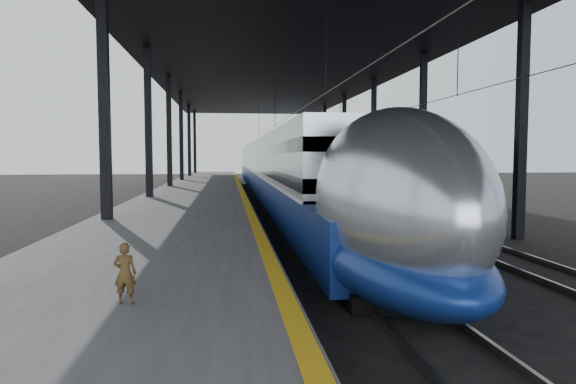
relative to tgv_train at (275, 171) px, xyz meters
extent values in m
plane|color=black|center=(-2.00, -25.05, -2.07)|extent=(160.00, 160.00, 0.00)
cube|color=#4C4C4F|center=(-5.50, -5.05, -1.57)|extent=(6.00, 80.00, 1.00)
cube|color=gold|center=(-2.70, -5.05, -1.06)|extent=(0.30, 80.00, 0.01)
cube|color=slate|center=(-0.72, -5.05, -1.99)|extent=(0.08, 80.00, 0.16)
cube|color=slate|center=(0.72, -5.05, -1.99)|extent=(0.08, 80.00, 0.16)
cube|color=slate|center=(4.28, -5.05, -1.99)|extent=(0.08, 80.00, 0.16)
cube|color=slate|center=(5.72, -5.05, -1.99)|extent=(0.08, 80.00, 0.16)
cube|color=black|center=(-7.80, -20.05, 2.43)|extent=(0.35, 0.35, 9.00)
cube|color=black|center=(7.60, -20.05, 2.43)|extent=(0.35, 0.35, 9.00)
cube|color=black|center=(-7.80, -10.05, 2.43)|extent=(0.35, 0.35, 9.00)
cube|color=black|center=(7.60, -10.05, 2.43)|extent=(0.35, 0.35, 9.00)
cube|color=black|center=(-7.80, -0.05, 2.43)|extent=(0.35, 0.35, 9.00)
cube|color=black|center=(7.60, -0.05, 2.43)|extent=(0.35, 0.35, 9.00)
cube|color=black|center=(-7.80, 9.95, 2.43)|extent=(0.35, 0.35, 9.00)
cube|color=black|center=(7.60, 9.95, 2.43)|extent=(0.35, 0.35, 9.00)
cube|color=black|center=(-7.80, 19.95, 2.43)|extent=(0.35, 0.35, 9.00)
cube|color=black|center=(7.60, 19.95, 2.43)|extent=(0.35, 0.35, 9.00)
cube|color=black|center=(-7.80, 29.95, 2.43)|extent=(0.35, 0.35, 9.00)
cube|color=black|center=(7.60, 29.95, 2.43)|extent=(0.35, 0.35, 9.00)
cube|color=black|center=(-0.10, -5.05, 7.18)|extent=(18.00, 75.00, 0.45)
cylinder|color=slate|center=(0.00, -5.05, 3.43)|extent=(0.03, 74.00, 0.03)
cylinder|color=slate|center=(5.00, -5.05, 3.43)|extent=(0.03, 74.00, 0.03)
cube|color=silver|center=(0.00, 4.02, 0.30)|extent=(2.98, 57.00, 4.11)
cube|color=navy|center=(0.00, 2.52, -0.99)|extent=(3.07, 62.00, 1.59)
cube|color=silver|center=(0.00, 4.02, -0.17)|extent=(3.09, 57.00, 0.10)
cube|color=black|center=(0.00, 4.02, 1.48)|extent=(3.02, 57.00, 0.43)
cube|color=black|center=(0.00, 4.02, 0.30)|extent=(3.02, 57.00, 0.43)
ellipsoid|color=silver|center=(0.00, -27.48, 0.14)|extent=(2.98, 8.40, 4.11)
ellipsoid|color=navy|center=(0.00, -27.48, -1.04)|extent=(3.07, 8.40, 1.75)
ellipsoid|color=black|center=(0.00, -30.08, 0.97)|extent=(1.54, 2.20, 0.93)
cube|color=black|center=(0.00, -27.48, -1.87)|extent=(2.26, 2.60, 0.40)
cube|color=black|center=(0.00, -5.48, -1.87)|extent=(2.26, 2.60, 0.40)
cube|color=navy|center=(5.00, -8.46, 0.00)|extent=(2.90, 18.00, 3.93)
cube|color=#999CA1|center=(5.00, -16.86, 0.00)|extent=(2.95, 1.20, 3.98)
cube|color=black|center=(5.00, -17.48, 0.88)|extent=(1.76, 0.06, 0.88)
cube|color=#A41A0C|center=(5.00, -17.48, -0.47)|extent=(1.24, 0.06, 0.57)
cube|color=#999CA1|center=(5.00, 10.54, 0.00)|extent=(2.90, 18.00, 3.93)
cube|color=#999CA1|center=(5.00, 29.54, 0.00)|extent=(2.90, 18.00, 3.93)
cube|color=black|center=(5.00, -14.46, -1.89)|extent=(2.28, 2.40, 0.36)
cube|color=black|center=(5.00, 7.54, -1.89)|extent=(2.28, 2.40, 0.36)
imported|color=#4D3719|center=(-5.12, -30.78, -0.60)|extent=(0.36, 0.26, 0.93)
camera|label=1|loc=(-3.58, -38.59, 1.15)|focal=32.00mm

